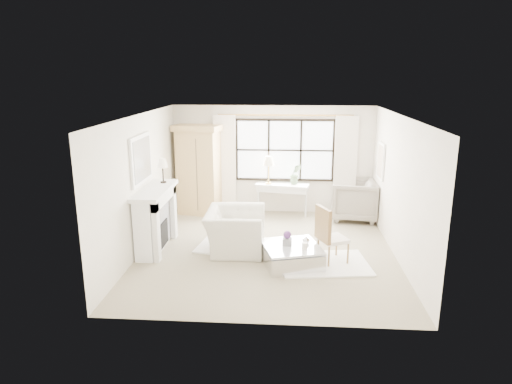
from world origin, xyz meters
TOP-DOWN VIEW (x-y plane):
  - floor at (0.00, 0.00)m, footprint 5.50×5.50m
  - ceiling at (0.00, 0.00)m, footprint 5.50×5.50m
  - wall_back at (0.00, 2.75)m, footprint 5.00×0.00m
  - wall_front at (0.00, -2.75)m, footprint 5.00×0.00m
  - wall_left at (-2.50, 0.00)m, footprint 0.00×5.50m
  - wall_right at (2.50, 0.00)m, footprint 0.00×5.50m
  - window_pane at (0.30, 2.73)m, footprint 2.40×0.02m
  - window_frame at (0.30, 2.72)m, footprint 2.50×0.04m
  - curtain_rod at (0.30, 2.67)m, footprint 3.30×0.04m
  - curtain_left at (-1.20, 2.65)m, footprint 0.55×0.10m
  - curtain_right at (1.80, 2.65)m, footprint 0.55×0.10m
  - fireplace at (-2.27, 0.00)m, footprint 0.58×1.66m
  - mirror_frame at (-2.47, 0.00)m, footprint 0.05×1.15m
  - mirror_glass at (-2.44, 0.00)m, footprint 0.02×1.00m
  - art_frame at (2.47, 1.70)m, footprint 0.04×0.62m
  - art_canvas at (2.45, 1.70)m, footprint 0.01×0.52m
  - mantel_lamp at (-2.19, 0.48)m, footprint 0.22×0.22m
  - armoire at (-1.82, 2.46)m, footprint 1.24×0.92m
  - console_table at (0.26, 2.45)m, footprint 1.36×0.67m
  - console_lamp at (-0.09, 2.44)m, footprint 0.28×0.28m
  - orchid_plant at (0.57, 2.46)m, footprint 0.31×0.27m
  - side_table at (-0.37, 1.39)m, footprint 0.40×0.40m
  - rug_left at (-0.60, 0.22)m, footprint 1.79×1.40m
  - rug_right at (1.09, -0.57)m, footprint 1.76×1.41m
  - club_armchair at (-0.64, 0.01)m, footprint 1.13×1.29m
  - wingback_chair at (2.01, 2.23)m, footprint 1.22×1.19m
  - french_chair at (1.23, -0.47)m, footprint 0.64×0.64m
  - coffee_table at (0.48, -0.63)m, footprint 1.24×1.24m
  - planter_box at (0.40, -0.60)m, footprint 0.18×0.18m
  - planter_flowers at (0.40, -0.60)m, footprint 0.14×0.14m
  - pillar_candle at (0.71, -0.79)m, footprint 0.10×0.10m
  - coffee_vase at (0.74, -0.49)m, footprint 0.16×0.16m

SIDE VIEW (x-z plane):
  - floor at x=0.00m, z-range 0.00..0.00m
  - rug_left at x=-0.60m, z-range 0.00..0.03m
  - rug_right at x=1.09m, z-range 0.00..0.03m
  - coffee_table at x=0.48m, z-range -0.01..0.37m
  - french_chair at x=1.23m, z-range -0.23..0.85m
  - side_table at x=-0.37m, z-range 0.08..0.58m
  - console_table at x=0.26m, z-range 0.00..0.80m
  - club_armchair at x=-0.64m, z-range 0.00..0.83m
  - pillar_candle at x=0.71m, z-range 0.38..0.50m
  - planter_box at x=0.40m, z-range 0.38..0.51m
  - coffee_vase at x=0.74m, z-range 0.38..0.52m
  - wingback_chair at x=2.01m, z-range 0.00..0.98m
  - planter_flowers at x=0.40m, z-range 0.51..0.65m
  - fireplace at x=-2.27m, z-range 0.02..1.28m
  - orchid_plant at x=0.57m, z-range 0.80..1.31m
  - armoire at x=-1.82m, z-range 0.02..2.26m
  - curtain_left at x=-1.20m, z-range 0.00..2.47m
  - curtain_right at x=1.80m, z-range 0.00..2.47m
  - wall_left at x=-2.50m, z-range -1.40..4.10m
  - wall_right at x=2.50m, z-range -1.40..4.10m
  - wall_back at x=0.00m, z-range -1.15..3.85m
  - wall_front at x=0.00m, z-range -1.15..3.85m
  - console_lamp at x=-0.09m, z-range 1.01..1.70m
  - art_frame at x=2.47m, z-range 1.14..1.96m
  - art_canvas at x=2.45m, z-range 1.19..1.91m
  - window_pane at x=0.30m, z-range 0.85..2.35m
  - window_frame at x=0.30m, z-range 0.85..2.35m
  - mantel_lamp at x=-2.19m, z-range 1.40..1.91m
  - mirror_frame at x=-2.47m, z-range 1.37..2.31m
  - mirror_glass at x=-2.44m, z-range 1.44..2.24m
  - curtain_rod at x=0.30m, z-range 2.45..2.49m
  - ceiling at x=0.00m, z-range 2.70..2.70m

